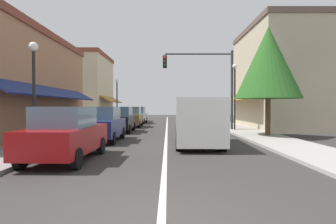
{
  "coord_description": "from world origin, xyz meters",
  "views": [
    {
      "loc": [
        0.1,
        -4.26,
        1.77
      ],
      "look_at": [
        0.17,
        12.51,
        1.46
      ],
      "focal_mm": 30.78,
      "sensor_mm": 36.0,
      "label": 1
    }
  ],
  "objects_px": {
    "parked_car_distant_left": "(136,115)",
    "traffic_signal_mast_arm": "(207,76)",
    "parked_car_second_left": "(101,124)",
    "street_lamp_right_mid": "(234,86)",
    "street_lamp_left_far": "(116,94)",
    "parked_car_far_left": "(130,117)",
    "tree_right_near": "(267,63)",
    "van_in_lane": "(197,120)",
    "parked_car_third_left": "(119,120)",
    "parked_car_nearest_left": "(65,134)",
    "street_lamp_left_near": "(32,77)"
  },
  "relations": [
    {
      "from": "parked_car_distant_left",
      "to": "traffic_signal_mast_arm",
      "type": "height_order",
      "value": "traffic_signal_mast_arm"
    },
    {
      "from": "parked_car_second_left",
      "to": "parked_car_distant_left",
      "type": "distance_m",
      "value": 15.71
    },
    {
      "from": "street_lamp_right_mid",
      "to": "parked_car_second_left",
      "type": "bearing_deg",
      "value": -142.73
    },
    {
      "from": "traffic_signal_mast_arm",
      "to": "street_lamp_left_far",
      "type": "bearing_deg",
      "value": 137.1
    },
    {
      "from": "parked_car_far_left",
      "to": "street_lamp_left_far",
      "type": "bearing_deg",
      "value": 116.9
    },
    {
      "from": "parked_car_far_left",
      "to": "tree_right_near",
      "type": "bearing_deg",
      "value": -42.92
    },
    {
      "from": "parked_car_second_left",
      "to": "van_in_lane",
      "type": "relative_size",
      "value": 0.79
    },
    {
      "from": "parked_car_second_left",
      "to": "parked_car_third_left",
      "type": "distance_m",
      "value": 5.38
    },
    {
      "from": "parked_car_second_left",
      "to": "parked_car_far_left",
      "type": "height_order",
      "value": "same"
    },
    {
      "from": "street_lamp_left_far",
      "to": "street_lamp_right_mid",
      "type": "bearing_deg",
      "value": -37.85
    },
    {
      "from": "street_lamp_right_mid",
      "to": "parked_car_third_left",
      "type": "bearing_deg",
      "value": -174.1
    },
    {
      "from": "parked_car_nearest_left",
      "to": "street_lamp_left_near",
      "type": "height_order",
      "value": "street_lamp_left_near"
    },
    {
      "from": "parked_car_far_left",
      "to": "street_lamp_left_far",
      "type": "relative_size",
      "value": 0.92
    },
    {
      "from": "street_lamp_left_near",
      "to": "tree_right_near",
      "type": "bearing_deg",
      "value": 25.75
    },
    {
      "from": "traffic_signal_mast_arm",
      "to": "street_lamp_right_mid",
      "type": "xyz_separation_m",
      "value": [
        1.89,
        -0.25,
        -0.75
      ]
    },
    {
      "from": "parked_car_distant_left",
      "to": "street_lamp_right_mid",
      "type": "distance_m",
      "value": 12.68
    },
    {
      "from": "parked_car_far_left",
      "to": "van_in_lane",
      "type": "distance_m",
      "value": 12.71
    },
    {
      "from": "parked_car_far_left",
      "to": "street_lamp_right_mid",
      "type": "bearing_deg",
      "value": -27.41
    },
    {
      "from": "parked_car_far_left",
      "to": "street_lamp_right_mid",
      "type": "distance_m",
      "value": 9.31
    },
    {
      "from": "parked_car_nearest_left",
      "to": "tree_right_near",
      "type": "height_order",
      "value": "tree_right_near"
    },
    {
      "from": "street_lamp_left_near",
      "to": "tree_right_near",
      "type": "relative_size",
      "value": 0.67
    },
    {
      "from": "van_in_lane",
      "to": "street_lamp_left_far",
      "type": "relative_size",
      "value": 1.16
    },
    {
      "from": "parked_car_far_left",
      "to": "tree_right_near",
      "type": "height_order",
      "value": "tree_right_near"
    },
    {
      "from": "parked_car_third_left",
      "to": "traffic_signal_mast_arm",
      "type": "relative_size",
      "value": 0.7
    },
    {
      "from": "parked_car_third_left",
      "to": "parked_car_distant_left",
      "type": "relative_size",
      "value": 0.99
    },
    {
      "from": "parked_car_far_left",
      "to": "traffic_signal_mast_arm",
      "type": "distance_m",
      "value": 7.88
    },
    {
      "from": "parked_car_nearest_left",
      "to": "parked_car_distant_left",
      "type": "height_order",
      "value": "same"
    },
    {
      "from": "parked_car_nearest_left",
      "to": "parked_car_second_left",
      "type": "height_order",
      "value": "same"
    },
    {
      "from": "parked_car_nearest_left",
      "to": "parked_car_second_left",
      "type": "xyz_separation_m",
      "value": [
        -0.0,
        5.24,
        0.0
      ]
    },
    {
      "from": "parked_car_nearest_left",
      "to": "street_lamp_left_near",
      "type": "relative_size",
      "value": 0.96
    },
    {
      "from": "street_lamp_right_mid",
      "to": "tree_right_near",
      "type": "xyz_separation_m",
      "value": [
        0.97,
        -4.14,
        1.05
      ]
    },
    {
      "from": "parked_car_far_left",
      "to": "street_lamp_left_near",
      "type": "distance_m",
      "value": 13.88
    },
    {
      "from": "parked_car_nearest_left",
      "to": "parked_car_far_left",
      "type": "relative_size",
      "value": 1.01
    },
    {
      "from": "parked_car_distant_left",
      "to": "van_in_lane",
      "type": "xyz_separation_m",
      "value": [
        4.59,
        -17.28,
        0.27
      ]
    },
    {
      "from": "parked_car_nearest_left",
      "to": "van_in_lane",
      "type": "relative_size",
      "value": 0.79
    },
    {
      "from": "parked_car_second_left",
      "to": "parked_car_far_left",
      "type": "distance_m",
      "value": 10.3
    },
    {
      "from": "van_in_lane",
      "to": "parked_car_distant_left",
      "type": "bearing_deg",
      "value": 106.43
    },
    {
      "from": "parked_car_second_left",
      "to": "traffic_signal_mast_arm",
      "type": "relative_size",
      "value": 0.7
    },
    {
      "from": "van_in_lane",
      "to": "traffic_signal_mast_arm",
      "type": "relative_size",
      "value": 0.89
    },
    {
      "from": "parked_car_nearest_left",
      "to": "van_in_lane",
      "type": "height_order",
      "value": "van_in_lane"
    },
    {
      "from": "parked_car_nearest_left",
      "to": "street_lamp_left_far",
      "type": "distance_m",
      "value": 19.35
    },
    {
      "from": "parked_car_second_left",
      "to": "parked_car_distant_left",
      "type": "xyz_separation_m",
      "value": [
        0.1,
        15.71,
        0.0
      ]
    },
    {
      "from": "traffic_signal_mast_arm",
      "to": "street_lamp_left_far",
      "type": "xyz_separation_m",
      "value": [
        -8.01,
        7.44,
        -0.96
      ]
    },
    {
      "from": "parked_car_third_left",
      "to": "street_lamp_left_far",
      "type": "relative_size",
      "value": 0.91
    },
    {
      "from": "street_lamp_left_near",
      "to": "street_lamp_right_mid",
      "type": "relative_size",
      "value": 0.89
    },
    {
      "from": "parked_car_second_left",
      "to": "street_lamp_left_far",
      "type": "relative_size",
      "value": 0.91
    },
    {
      "from": "parked_car_distant_left",
      "to": "tree_right_near",
      "type": "relative_size",
      "value": 0.65
    },
    {
      "from": "parked_car_third_left",
      "to": "parked_car_far_left",
      "type": "height_order",
      "value": "same"
    },
    {
      "from": "van_in_lane",
      "to": "street_lamp_left_near",
      "type": "height_order",
      "value": "street_lamp_left_near"
    },
    {
      "from": "parked_car_third_left",
      "to": "parked_car_far_left",
      "type": "distance_m",
      "value": 4.92
    }
  ]
}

